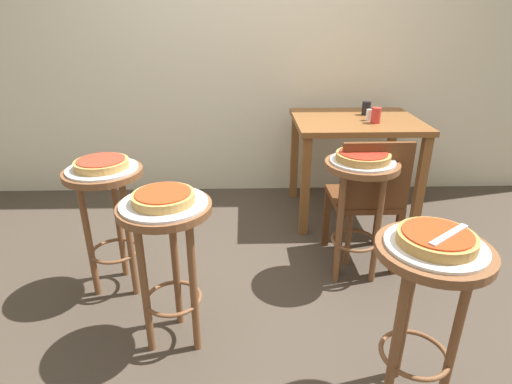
% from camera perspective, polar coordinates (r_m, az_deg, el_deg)
% --- Properties ---
extents(ground_plane, '(6.00, 6.00, 0.00)m').
position_cam_1_polar(ground_plane, '(2.47, -0.34, -14.10)').
color(ground_plane, '#42382D').
extents(back_wall, '(6.00, 0.10, 3.00)m').
position_cam_1_polar(back_wall, '(3.61, -1.01, 23.35)').
color(back_wall, beige).
rests_on(back_wall, ground_plane).
extents(stool_foreground, '(0.41, 0.41, 0.74)m').
position_cam_1_polar(stool_foreground, '(1.70, 22.31, -12.42)').
color(stool_foreground, brown).
rests_on(stool_foreground, ground_plane).
extents(serving_plate_foreground, '(0.35, 0.35, 0.01)m').
position_cam_1_polar(serving_plate_foreground, '(1.61, 23.36, -6.75)').
color(serving_plate_foreground, silver).
rests_on(serving_plate_foreground, stool_foreground).
extents(pizza_foreground, '(0.27, 0.27, 0.05)m').
position_cam_1_polar(pizza_foreground, '(1.59, 23.52, -5.86)').
color(pizza_foreground, '#B78442').
rests_on(pizza_foreground, serving_plate_foreground).
extents(stool_middle, '(0.41, 0.41, 0.74)m').
position_cam_1_polar(stool_middle, '(1.92, -12.00, -6.78)').
color(stool_middle, brown).
rests_on(stool_middle, ground_plane).
extents(serving_plate_middle, '(0.38, 0.38, 0.01)m').
position_cam_1_polar(serving_plate_middle, '(1.83, -12.50, -1.51)').
color(serving_plate_middle, silver).
rests_on(serving_plate_middle, stool_middle).
extents(pizza_middle, '(0.27, 0.27, 0.05)m').
position_cam_1_polar(pizza_middle, '(1.82, -12.58, -0.70)').
color(pizza_middle, tan).
rests_on(pizza_middle, serving_plate_middle).
extents(stool_leftside, '(0.41, 0.41, 0.74)m').
position_cam_1_polar(stool_leftside, '(2.40, -19.68, -1.32)').
color(stool_leftside, brown).
rests_on(stool_leftside, ground_plane).
extents(serving_plate_leftside, '(0.37, 0.37, 0.01)m').
position_cam_1_polar(serving_plate_leftside, '(2.33, -20.32, 3.02)').
color(serving_plate_leftside, silver).
rests_on(serving_plate_leftside, stool_leftside).
extents(pizza_leftside, '(0.28, 0.28, 0.05)m').
position_cam_1_polar(pizza_leftside, '(2.32, -20.42, 3.67)').
color(pizza_leftside, tan).
rests_on(pizza_leftside, serving_plate_leftside).
extents(stool_rear, '(0.41, 0.41, 0.74)m').
position_cam_1_polar(stool_rear, '(2.44, 13.95, -0.18)').
color(stool_rear, brown).
rests_on(stool_rear, ground_plane).
extents(serving_plate_rear, '(0.36, 0.36, 0.01)m').
position_cam_1_polar(serving_plate_rear, '(2.37, 14.40, 4.12)').
color(serving_plate_rear, silver).
rests_on(serving_plate_rear, stool_rear).
extents(pizza_rear, '(0.30, 0.30, 0.05)m').
position_cam_1_polar(pizza_rear, '(2.37, 14.47, 4.77)').
color(pizza_rear, '#B78442').
rests_on(pizza_rear, serving_plate_rear).
extents(dining_table, '(0.92, 0.78, 0.78)m').
position_cam_1_polar(dining_table, '(3.26, 13.41, 7.64)').
color(dining_table, brown).
rests_on(dining_table, ground_plane).
extents(cup_near_edge, '(0.07, 0.07, 0.11)m').
position_cam_1_polar(cup_near_edge, '(3.12, 16.11, 10.07)').
color(cup_near_edge, red).
rests_on(cup_near_edge, dining_table).
extents(cup_far_edge, '(0.07, 0.07, 0.10)m').
position_cam_1_polar(cup_far_edge, '(3.37, 14.88, 11.06)').
color(cup_far_edge, black).
rests_on(cup_far_edge, dining_table).
extents(condiment_shaker, '(0.04, 0.04, 0.08)m').
position_cam_1_polar(condiment_shaker, '(3.19, 15.21, 10.17)').
color(condiment_shaker, white).
rests_on(condiment_shaker, dining_table).
extents(wooden_chair, '(0.41, 0.41, 0.85)m').
position_cam_1_polar(wooden_chair, '(2.61, 14.92, -0.78)').
color(wooden_chair, '#5B3319').
rests_on(wooden_chair, ground_plane).
extents(pizza_server_knife, '(0.19, 0.15, 0.01)m').
position_cam_1_polar(pizza_server_knife, '(1.58, 24.95, -5.30)').
color(pizza_server_knife, silver).
rests_on(pizza_server_knife, pizza_foreground).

